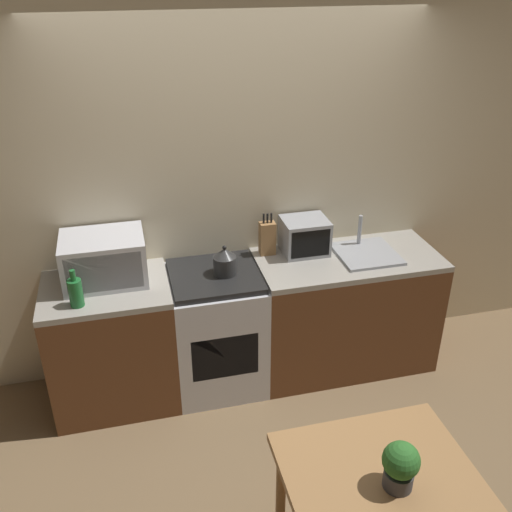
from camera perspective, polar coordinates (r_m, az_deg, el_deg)
ground_plane at (r=3.75m, az=2.74°, el=-19.98°), size 16.00×16.00×0.00m
wall_back at (r=3.98m, az=-1.82°, el=6.05°), size 10.00×0.06×2.60m
counter_left_run at (r=4.02m, az=-14.15°, el=-8.51°), size 0.81×0.62×0.90m
counter_right_run at (r=4.28m, az=8.81°, el=-5.42°), size 1.30×0.62×0.90m
stove_range at (r=4.05m, az=-3.94°, el=-7.33°), size 0.62×0.62×0.90m
kettle at (r=3.76m, az=-3.14°, el=-0.54°), size 0.15×0.15×0.21m
microwave at (r=3.78m, az=-14.96°, el=-0.28°), size 0.52×0.40×0.31m
bottle at (r=3.58m, az=-17.59°, el=-3.46°), size 0.09×0.09×0.24m
knife_block at (r=4.00m, az=1.13°, el=1.82°), size 0.11×0.08×0.31m
toaster_oven at (r=4.03m, az=4.89°, el=2.00°), size 0.32×0.27×0.25m
sink_basin at (r=4.10m, az=10.97°, el=0.35°), size 0.41×0.42×0.24m
dining_table at (r=2.81m, az=12.22°, el=-22.09°), size 0.85×0.73×0.76m
potted_plant at (r=2.62m, az=14.24°, el=-19.60°), size 0.16×0.16×0.23m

